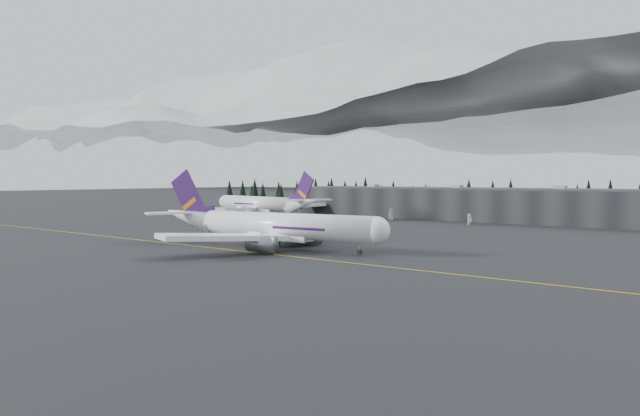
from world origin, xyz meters
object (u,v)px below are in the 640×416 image
Objects in this scene: jet_parked at (264,204)px; gse_vehicle_a at (391,219)px; terminal at (481,204)px; jet_main at (267,225)px; gse_vehicle_b at (470,223)px.

jet_parked is 13.70× the size of gse_vehicle_a.
gse_vehicle_a is (53.42, 15.07, -4.77)m from jet_parked.
terminal is 33.72× the size of gse_vehicle_a.
gse_vehicle_a is at bearing 95.37° from jet_main.
gse_vehicle_b is (86.51, 12.66, -4.73)m from jet_parked.
jet_parked reaches higher than gse_vehicle_a.
jet_main is 95.84m from gse_vehicle_a.
terminal is at bearing -160.44° from gse_vehicle_b.
gse_vehicle_a is at bearing -135.92° from terminal.
jet_main reaches higher than gse_vehicle_b.
gse_vehicle_a is (-25.95, -25.14, -5.64)m from terminal.
jet_parked is at bearing -153.13° from terminal.
jet_main is at bearing -2.77° from gse_vehicle_b.
jet_main is 0.98× the size of jet_parked.
jet_parked is (-79.37, -40.21, -0.87)m from terminal.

